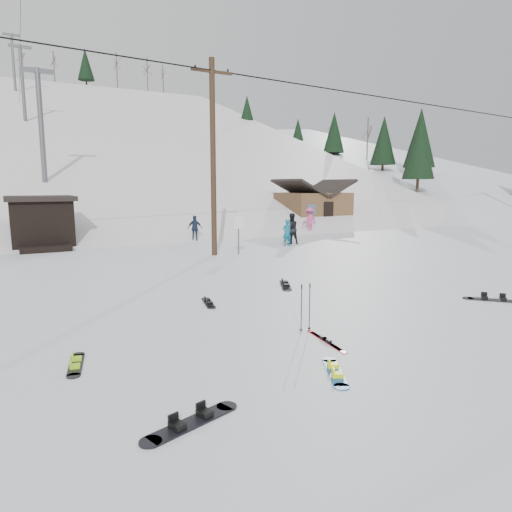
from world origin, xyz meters
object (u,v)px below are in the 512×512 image
utility_pole (213,155)px  cabin (313,208)px  hero_skis (326,340)px  hero_snowboard (335,372)px

utility_pole → cabin: (13.00, 10.00, -3.20)m
hero_skis → cabin: bearing=62.1°
utility_pole → hero_snowboard: 15.02m
cabin → hero_skis: bearing=-125.3°
utility_pole → hero_snowboard: utility_pole is taller
utility_pole → hero_skis: utility_pole is taller
cabin → hero_snowboard: 29.11m
utility_pole → hero_snowboard: (-3.70, -13.80, -4.66)m
hero_snowboard → utility_pole: bearing=12.8°
hero_snowboard → hero_skis: size_ratio=0.82×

